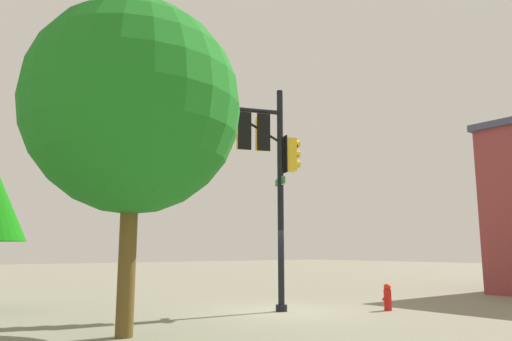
% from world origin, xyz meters
% --- Properties ---
extents(ground_plane, '(120.00, 120.00, 0.00)m').
position_xyz_m(ground_plane, '(0.00, 0.00, 0.00)').
color(ground_plane, gray).
extents(signal_pole_assembly, '(4.59, 2.12, 7.14)m').
position_xyz_m(signal_pole_assembly, '(1.44, -0.56, 5.19)').
color(signal_pole_assembly, black).
rests_on(signal_pole_assembly, ground_plane).
extents(fire_hydrant, '(0.33, 0.24, 0.83)m').
position_xyz_m(fire_hydrant, '(-2.78, 1.90, 0.41)').
color(fire_hydrant, red).
rests_on(fire_hydrant, ground_plane).
extents(tree_mid, '(5.04, 5.04, 7.72)m').
position_xyz_m(tree_mid, '(5.68, 1.33, 5.19)').
color(tree_mid, brown).
rests_on(tree_mid, ground_plane).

